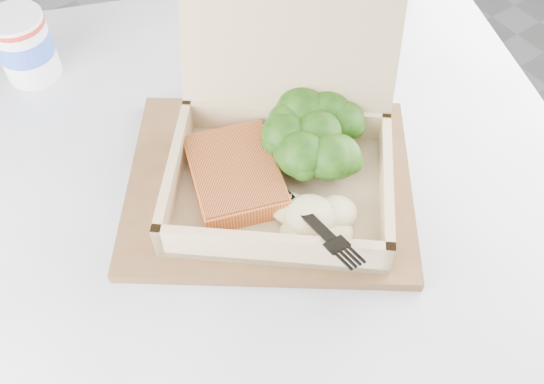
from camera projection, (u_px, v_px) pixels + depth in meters
floor at (219, 239)px, 1.51m from camera, size 4.00×4.00×0.00m
cafe_table at (255, 275)px, 0.84m from camera, size 1.03×1.03×0.73m
serving_tray at (270, 184)px, 0.69m from camera, size 0.41×0.40×0.01m
takeout_container at (283, 133)px, 0.66m from camera, size 0.35×0.35×0.21m
salmon_fillet at (235, 175)px, 0.66m from camera, size 0.13×0.14×0.03m
broccoli_pile at (317, 139)px, 0.68m from camera, size 0.13×0.13×0.05m
mashed_potatoes at (310, 216)px, 0.62m from camera, size 0.09×0.08×0.03m
plastic_fork at (293, 199)px, 0.62m from camera, size 0.03×0.15×0.03m
paper_cup at (24, 44)px, 0.77m from camera, size 0.07×0.07×0.09m
receipt at (218, 83)px, 0.80m from camera, size 0.11×0.14×0.00m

